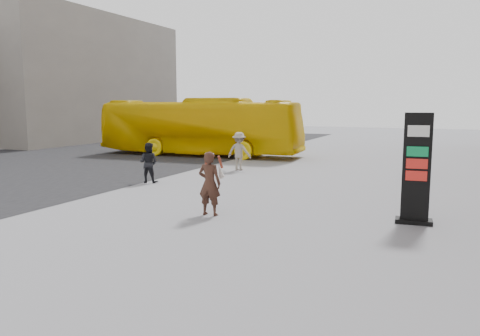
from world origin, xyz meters
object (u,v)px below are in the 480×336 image
at_px(info_pylon, 416,169).
at_px(pedestrian_a, 149,163).
at_px(pedestrian_b, 239,151).
at_px(pedestrian_c, 416,157).
at_px(bus, 200,127).
at_px(woman, 210,183).

relative_size(info_pylon, pedestrian_a, 1.82).
relative_size(pedestrian_a, pedestrian_b, 0.89).
xyz_separation_m(info_pylon, pedestrian_b, (-7.89, 6.80, -0.52)).
distance_m(pedestrian_a, pedestrian_c, 10.78).
height_order(bus, pedestrian_c, bus).
distance_m(info_pylon, pedestrian_a, 9.98).
bearing_deg(bus, pedestrian_a, -166.59).
bearing_deg(info_pylon, pedestrian_b, 134.24).
bearing_deg(pedestrian_c, woman, 79.75).
bearing_deg(woman, bus, -63.60).
xyz_separation_m(bus, pedestrian_c, (12.01, -3.47, -0.82)).
xyz_separation_m(bus, pedestrian_a, (2.83, -9.13, -0.89)).
distance_m(info_pylon, pedestrian_b, 10.43).
distance_m(woman, pedestrian_c, 10.44).
relative_size(bus, pedestrian_b, 6.88).
distance_m(woman, pedestrian_a, 5.90).
xyz_separation_m(info_pylon, bus, (-12.50, 11.51, 0.27)).
bearing_deg(bus, woman, -153.80).
relative_size(info_pylon, pedestrian_b, 1.61).
bearing_deg(pedestrian_a, info_pylon, 156.79).
distance_m(info_pylon, pedestrian_c, 8.07).
xyz_separation_m(info_pylon, pedestrian_a, (-9.67, 2.38, -0.62)).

